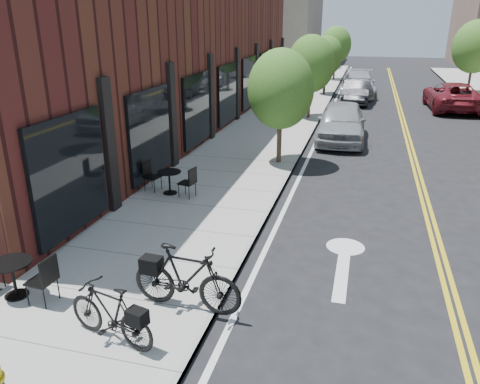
% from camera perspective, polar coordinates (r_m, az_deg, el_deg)
% --- Properties ---
extents(ground, '(120.00, 120.00, 0.00)m').
position_cam_1_polar(ground, '(8.28, -3.05, -15.09)').
color(ground, black).
rests_on(ground, ground).
extents(sidewalk_near, '(4.00, 70.00, 0.12)m').
position_cam_1_polar(sidewalk_near, '(17.56, 0.82, 4.77)').
color(sidewalk_near, '#9E9B93').
rests_on(sidewalk_near, ground).
extents(building_near, '(5.00, 28.00, 7.00)m').
position_cam_1_polar(building_near, '(22.18, -8.27, 16.89)').
color(building_near, '#481917').
rests_on(building_near, ground).
extents(bg_building_left, '(8.00, 14.00, 10.00)m').
position_cam_1_polar(bg_building_left, '(55.32, 4.83, 20.61)').
color(bg_building_left, '#726656').
rests_on(bg_building_left, ground).
extents(tree_near_a, '(2.20, 2.20, 3.81)m').
position_cam_1_polar(tree_near_a, '(15.78, 4.99, 12.36)').
color(tree_near_a, '#382B1E').
rests_on(tree_near_a, sidewalk_near).
extents(tree_near_b, '(2.30, 2.30, 3.98)m').
position_cam_1_polar(tree_near_b, '(23.64, 8.64, 15.17)').
color(tree_near_b, '#382B1E').
rests_on(tree_near_b, sidewalk_near).
extents(tree_near_c, '(2.10, 2.10, 3.67)m').
position_cam_1_polar(tree_near_c, '(31.59, 10.46, 16.01)').
color(tree_near_c, '#382B1E').
rests_on(tree_near_c, sidewalk_near).
extents(tree_near_d, '(2.40, 2.40, 4.11)m').
position_cam_1_polar(tree_near_d, '(39.53, 11.60, 17.16)').
color(tree_near_d, '#382B1E').
rests_on(tree_near_d, sidewalk_near).
extents(tree_far_c, '(2.80, 2.80, 4.62)m').
position_cam_1_polar(tree_far_c, '(35.02, 26.73, 15.54)').
color(tree_far_c, '#382B1E').
rests_on(tree_far_c, sidewalk_far).
extents(bicycle_left, '(1.71, 0.85, 0.99)m').
position_cam_1_polar(bicycle_left, '(7.57, -15.55, -14.04)').
color(bicycle_left, black).
rests_on(bicycle_left, sidewalk_near).
extents(bicycle_right, '(2.00, 0.67, 1.18)m').
position_cam_1_polar(bicycle_right, '(8.02, -6.55, -10.42)').
color(bicycle_right, black).
rests_on(bicycle_right, sidewalk_near).
extents(bistro_set_b, '(1.66, 0.76, 0.89)m').
position_cam_1_polar(bistro_set_b, '(9.29, -25.96, -8.96)').
color(bistro_set_b, black).
rests_on(bistro_set_b, sidewalk_near).
extents(bistro_set_c, '(1.62, 0.80, 0.85)m').
position_cam_1_polar(bistro_set_c, '(13.32, -8.61, 1.57)').
color(bistro_set_c, black).
rests_on(bistro_set_c, sidewalk_near).
extents(parked_car_a, '(2.00, 4.76, 1.61)m').
position_cam_1_polar(parked_car_a, '(19.85, 12.26, 8.37)').
color(parked_car_a, '#979A9F').
rests_on(parked_car_a, ground).
extents(parked_car_b, '(1.56, 4.28, 1.40)m').
position_cam_1_polar(parked_car_b, '(29.29, 14.01, 11.82)').
color(parked_car_b, black).
rests_on(parked_car_b, ground).
extents(parked_car_c, '(2.26, 5.34, 1.54)m').
position_cam_1_polar(parked_car_c, '(32.20, 14.19, 12.66)').
color(parked_car_c, '#A5A5AA').
rests_on(parked_car_c, ground).
extents(parked_car_far, '(2.78, 5.57, 1.51)m').
position_cam_1_polar(parked_car_far, '(28.77, 24.48, 10.58)').
color(parked_car_far, maroon).
rests_on(parked_car_far, ground).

